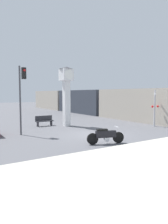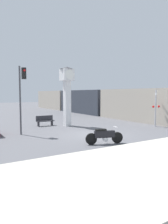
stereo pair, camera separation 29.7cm
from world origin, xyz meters
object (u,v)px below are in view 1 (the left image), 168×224
Objects in this scene: clock_tower at (66,87)px; bench at (44,121)px; motorcycle at (106,136)px; traffic_light at (22,88)px; railroad_crossing_signal at (155,106)px; freight_train at (83,102)px.

bench is at bearing 149.90° from clock_tower.
motorcycle is 0.45× the size of traffic_light.
railroad_crossing_signal reaches higher than bench.
clock_tower is 3.30× the size of bench.
clock_tower is at bearing 144.81° from railroad_crossing_signal.
traffic_light is at bearing -155.88° from clock_tower.
traffic_light reaches higher than motorcycle.
motorcycle is 8.51m from bench.
clock_tower is 8.01m from railroad_crossing_signal.
clock_tower is at bearing 96.50° from motorcycle.
motorcycle is 20.54m from freight_train.
freight_train is at bearing 42.86° from bench.
traffic_light is 1.50× the size of railroad_crossing_signal.
motorcycle is 1.36× the size of bench.
freight_train reaches higher than railroad_crossing_signal.
clock_tower is at bearing 24.12° from traffic_light.
traffic_light is at bearing -133.24° from bench.
motorcycle is at bearing -118.93° from freight_train.
traffic_light is at bearing -136.23° from freight_train.
motorcycle is 8.52m from railroad_crossing_signal.
railroad_crossing_signal is at bearing -97.78° from freight_train.
traffic_light reaches higher than bench.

